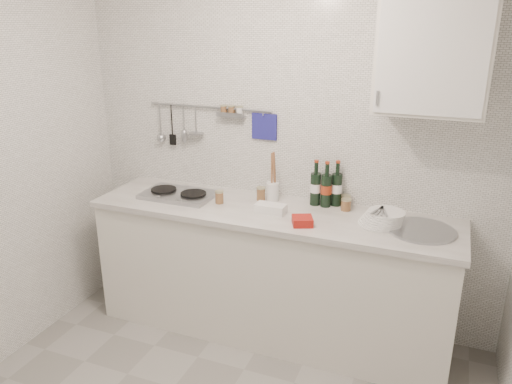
% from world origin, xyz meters
% --- Properties ---
extents(back_wall, '(3.00, 0.02, 2.50)m').
position_xyz_m(back_wall, '(0.00, 1.40, 1.25)').
color(back_wall, silver).
rests_on(back_wall, floor).
extents(counter, '(2.44, 0.64, 0.96)m').
position_xyz_m(counter, '(0.01, 1.10, 0.43)').
color(counter, silver).
rests_on(counter, floor).
extents(wall_rail, '(0.98, 0.09, 0.34)m').
position_xyz_m(wall_rail, '(-0.60, 1.37, 1.43)').
color(wall_rail, '#93969B').
rests_on(wall_rail, back_wall).
extents(wall_cabinet, '(0.60, 0.38, 0.70)m').
position_xyz_m(wall_cabinet, '(0.90, 1.22, 1.95)').
color(wall_cabinet, silver).
rests_on(wall_cabinet, back_wall).
extents(plate_stack_hob, '(0.24, 0.23, 0.02)m').
position_xyz_m(plate_stack_hob, '(-0.72, 1.15, 0.93)').
color(plate_stack_hob, '#4D70AF').
rests_on(plate_stack_hob, counter).
extents(plate_stack_sink, '(0.28, 0.27, 0.09)m').
position_xyz_m(plate_stack_sink, '(0.72, 1.12, 0.96)').
color(plate_stack_sink, white).
rests_on(plate_stack_sink, counter).
extents(wine_bottles, '(0.21, 0.12, 0.31)m').
position_xyz_m(wine_bottles, '(0.31, 1.32, 1.07)').
color(wine_bottles, black).
rests_on(wine_bottles, counter).
extents(butter_dish, '(0.20, 0.10, 0.06)m').
position_xyz_m(butter_dish, '(0.01, 1.05, 0.95)').
color(butter_dish, white).
rests_on(butter_dish, counter).
extents(strawberry_punnet, '(0.16, 0.16, 0.05)m').
position_xyz_m(strawberry_punnet, '(0.26, 0.93, 0.95)').
color(strawberry_punnet, red).
rests_on(strawberry_punnet, counter).
extents(utensil_crock, '(0.09, 0.09, 0.35)m').
position_xyz_m(utensil_crock, '(-0.05, 1.27, 1.00)').
color(utensil_crock, white).
rests_on(utensil_crock, counter).
extents(jar_a, '(0.06, 0.06, 0.09)m').
position_xyz_m(jar_a, '(-0.13, 1.25, 0.97)').
color(jar_a, brown).
rests_on(jar_a, counter).
extents(jar_b, '(0.06, 0.06, 0.08)m').
position_xyz_m(jar_b, '(0.44, 1.35, 0.96)').
color(jar_b, brown).
rests_on(jar_b, counter).
extents(jar_c, '(0.07, 0.07, 0.08)m').
position_xyz_m(jar_c, '(0.46, 1.27, 0.96)').
color(jar_c, brown).
rests_on(jar_c, counter).
extents(jar_d, '(0.06, 0.06, 0.09)m').
position_xyz_m(jar_d, '(-0.37, 1.09, 0.96)').
color(jar_d, brown).
rests_on(jar_d, counter).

